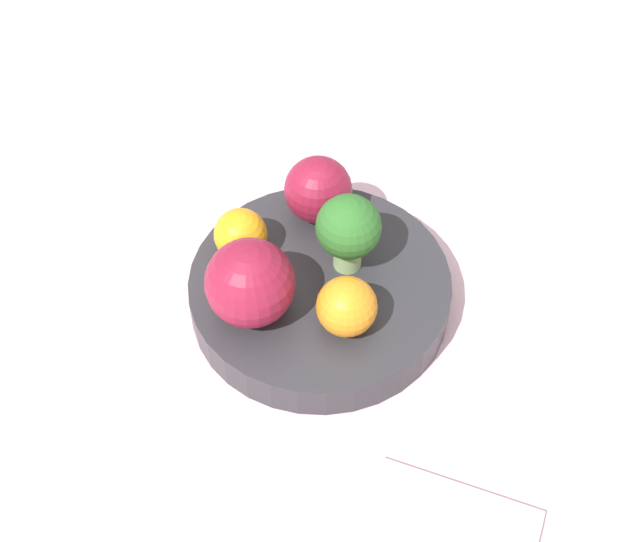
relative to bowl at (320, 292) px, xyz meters
name	(u,v)px	position (x,y,z in m)	size (l,w,h in m)	color
ground_plane	(320,319)	(0.00, 0.00, -0.03)	(6.00, 6.00, 0.00)	gray
table_surface	(320,312)	(0.00, 0.00, -0.02)	(1.20, 1.20, 0.02)	silver
bowl	(320,292)	(0.00, 0.00, 0.00)	(0.19, 0.19, 0.03)	#2D2D33
broccoli	(348,229)	(0.02, -0.01, 0.05)	(0.05, 0.05, 0.07)	#99C17A
apple_red	(250,283)	(-0.05, 0.03, 0.05)	(0.06, 0.06, 0.06)	maroon
apple_green	(318,190)	(0.06, 0.04, 0.04)	(0.05, 0.05, 0.05)	maroon
orange_front	(347,307)	(-0.03, -0.04, 0.04)	(0.04, 0.04, 0.04)	orange
orange_back	(241,235)	(-0.01, 0.06, 0.03)	(0.04, 0.04, 0.04)	orange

